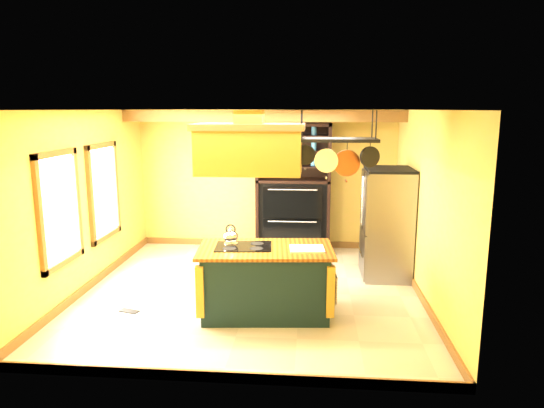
# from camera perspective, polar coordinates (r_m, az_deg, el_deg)

# --- Properties ---
(floor) EXTENTS (5.00, 5.00, 0.00)m
(floor) POSITION_cam_1_polar(r_m,az_deg,el_deg) (7.45, -2.46, -10.24)
(floor) COLOR beige
(floor) RESTS_ON ground
(ceiling) EXTENTS (5.00, 5.00, 0.00)m
(ceiling) POSITION_cam_1_polar(r_m,az_deg,el_deg) (6.94, -2.65, 11.00)
(ceiling) COLOR white
(ceiling) RESTS_ON wall_back
(wall_back) EXTENTS (5.00, 0.02, 2.70)m
(wall_back) POSITION_cam_1_polar(r_m,az_deg,el_deg) (9.52, -0.63, 2.89)
(wall_back) COLOR #E5B354
(wall_back) RESTS_ON floor
(wall_front) EXTENTS (5.00, 0.02, 2.70)m
(wall_front) POSITION_cam_1_polar(r_m,az_deg,el_deg) (4.67, -6.47, -5.91)
(wall_front) COLOR #E5B354
(wall_front) RESTS_ON floor
(wall_left) EXTENTS (0.02, 5.00, 2.70)m
(wall_left) POSITION_cam_1_polar(r_m,az_deg,el_deg) (7.79, -21.10, 0.30)
(wall_left) COLOR #E5B354
(wall_left) RESTS_ON floor
(wall_right) EXTENTS (0.02, 5.00, 2.70)m
(wall_right) POSITION_cam_1_polar(r_m,az_deg,el_deg) (7.20, 17.61, -0.32)
(wall_right) COLOR #E5B354
(wall_right) RESTS_ON floor
(ceiling_beam) EXTENTS (5.00, 0.15, 0.20)m
(ceiling_beam) POSITION_cam_1_polar(r_m,az_deg,el_deg) (8.63, -1.16, 10.31)
(ceiling_beam) COLOR olive
(ceiling_beam) RESTS_ON ceiling
(window_near) EXTENTS (0.06, 1.06, 1.56)m
(window_near) POSITION_cam_1_polar(r_m,az_deg,el_deg) (7.07, -23.67, -0.53)
(window_near) COLOR olive
(window_near) RESTS_ON wall_left
(window_far) EXTENTS (0.06, 1.06, 1.56)m
(window_far) POSITION_cam_1_polar(r_m,az_deg,el_deg) (8.31, -19.13, 1.41)
(window_far) COLOR olive
(window_far) RESTS_ON wall_left
(kitchen_island) EXTENTS (1.84, 1.13, 1.11)m
(kitchen_island) POSITION_cam_1_polar(r_m,az_deg,el_deg) (6.53, -0.77, -8.98)
(kitchen_island) COLOR black
(kitchen_island) RESTS_ON floor
(range_hood) EXTENTS (1.39, 0.79, 0.80)m
(range_hood) POSITION_cam_1_polar(r_m,az_deg,el_deg) (6.17, -2.65, 6.72)
(range_hood) COLOR #AF8A2B
(range_hood) RESTS_ON ceiling
(pot_rack) EXTENTS (1.05, 0.49, 0.83)m
(pot_rack) POSITION_cam_1_polar(r_m,az_deg,el_deg) (6.13, 7.70, 6.65)
(pot_rack) COLOR black
(pot_rack) RESTS_ON ceiling
(refrigerator) EXTENTS (0.76, 0.89, 1.75)m
(refrigerator) POSITION_cam_1_polar(r_m,az_deg,el_deg) (8.08, 13.29, -2.51)
(refrigerator) COLOR gray
(refrigerator) RESTS_ON floor
(hutch) EXTENTS (1.39, 0.63, 2.46)m
(hutch) POSITION_cam_1_polar(r_m,az_deg,el_deg) (9.29, 2.51, 0.10)
(hutch) COLOR black
(hutch) RESTS_ON floor
(floor_register) EXTENTS (0.30, 0.20, 0.01)m
(floor_register) POSITION_cam_1_polar(r_m,az_deg,el_deg) (7.04, -16.46, -11.98)
(floor_register) COLOR black
(floor_register) RESTS_ON floor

